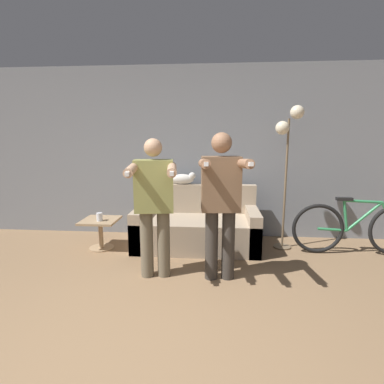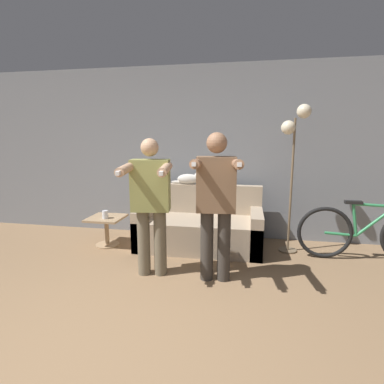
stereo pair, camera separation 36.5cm
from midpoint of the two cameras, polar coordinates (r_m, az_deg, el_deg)
The scene contains 9 objects.
wall_back at distance 4.70m, azimuth -5.63°, elevation 7.41°, with size 10.00×0.05×2.60m.
couch at distance 4.28m, azimuth -1.59°, elevation -6.82°, with size 1.72×0.85×0.85m.
person_left at distance 3.25m, azimuth -10.44°, elevation -1.58°, with size 0.55×0.72×1.53m.
person_right at distance 3.13m, azimuth 2.23°, elevation -1.10°, with size 0.53×0.71×1.59m.
cat at distance 4.48m, azimuth -3.96°, elevation 2.52°, with size 0.46×0.14×0.18m.
floor_lamp at distance 4.17m, azimuth 15.55°, elevation 9.85°, with size 0.36×0.24×1.95m.
side_table at distance 4.43m, azimuth -19.34°, elevation -6.41°, with size 0.48×0.48×0.42m.
cup at distance 4.31m, azimuth -19.56°, elevation -4.51°, with size 0.08×0.08×0.11m.
bicycle at distance 4.44m, azimuth 26.78°, elevation -6.24°, with size 1.66×0.07×0.77m.
Camera 1 is at (0.66, -1.43, 1.53)m, focal length 28.00 mm.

